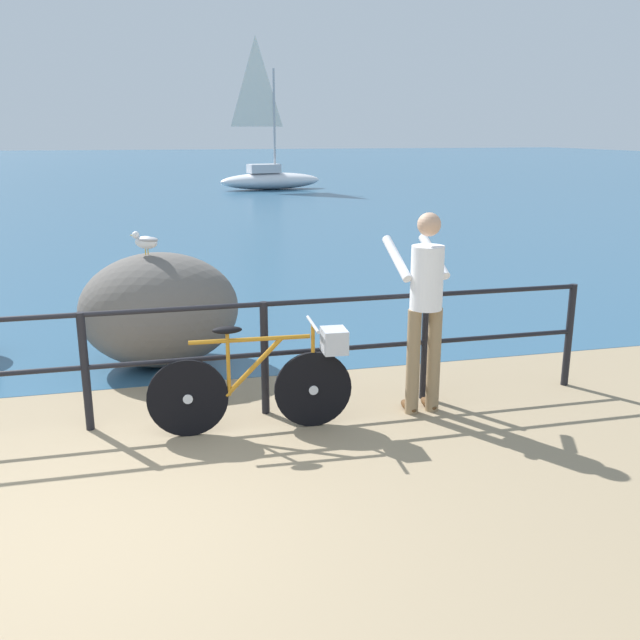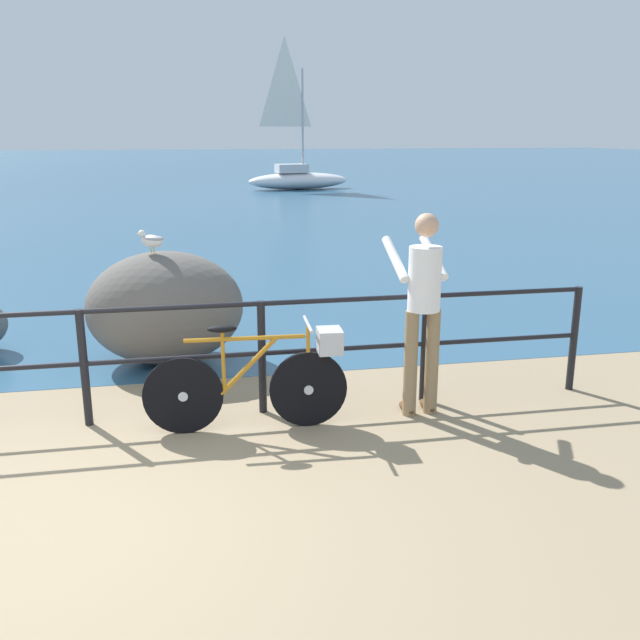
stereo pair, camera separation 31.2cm
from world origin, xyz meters
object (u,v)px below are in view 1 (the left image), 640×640
bicycle (269,377)px  person_at_railing (425,304)px  breakwater_boulder_main (160,310)px  seagull (146,241)px  sailboat (269,173)px

bicycle → person_at_railing: (1.39, 0.08, 0.53)m
breakwater_boulder_main → seagull: seagull is taller
person_at_railing → sailboat: (2.79, 24.33, -0.28)m
person_at_railing → sailboat: 24.49m
seagull → person_at_railing: bearing=176.5°
sailboat → bicycle: bearing=-108.2°
person_at_railing → breakwater_boulder_main: size_ratio=1.07×
person_at_railing → seagull: person_at_railing is taller
bicycle → breakwater_boulder_main: 2.13m
bicycle → person_at_railing: bearing=5.8°
breakwater_boulder_main → seagull: bearing=-142.8°
breakwater_boulder_main → seagull: size_ratio=5.25×
sailboat → seagull: bearing=-111.2°
breakwater_boulder_main → seagull: 0.75m
person_at_railing → breakwater_boulder_main: 2.94m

